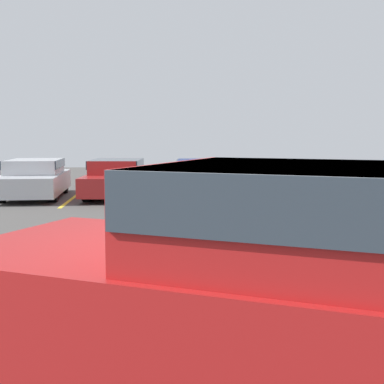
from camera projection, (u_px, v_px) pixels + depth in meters
The scene contains 10 objects.
stall_stripe_b at pixel (74, 197), 17.56m from camera, with size 0.12×5.28×0.01m, color yellow.
stall_stripe_c at pixel (157, 197), 17.74m from camera, with size 0.12×5.28×0.01m, color yellow.
stall_stripe_d at pixel (238, 196), 17.92m from camera, with size 0.12×5.28×0.01m, color yellow.
stall_stripe_e at pixel (318, 195), 18.10m from camera, with size 0.12×5.28×0.01m, color yellow.
pickup_truck at pixel (359, 310), 3.48m from camera, with size 6.12×4.37×1.86m.
parked_sedan_a at pixel (35, 177), 17.49m from camera, with size 2.01×4.43×1.24m.
parked_sedan_b at pixel (117, 177), 17.78m from camera, with size 2.04×4.67×1.23m.
parked_sedan_c at pixel (201, 177), 17.79m from camera, with size 2.04×4.47×1.21m.
parked_sedan_d at pixel (276, 177), 17.88m from camera, with size 2.18×4.89×1.21m.
wheel_stop_curb at pixel (258, 185), 21.09m from camera, with size 1.67×0.20×0.14m, color #B7B2A8.
Camera 1 is at (-0.96, -3.90, 2.07)m, focal length 50.00 mm.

